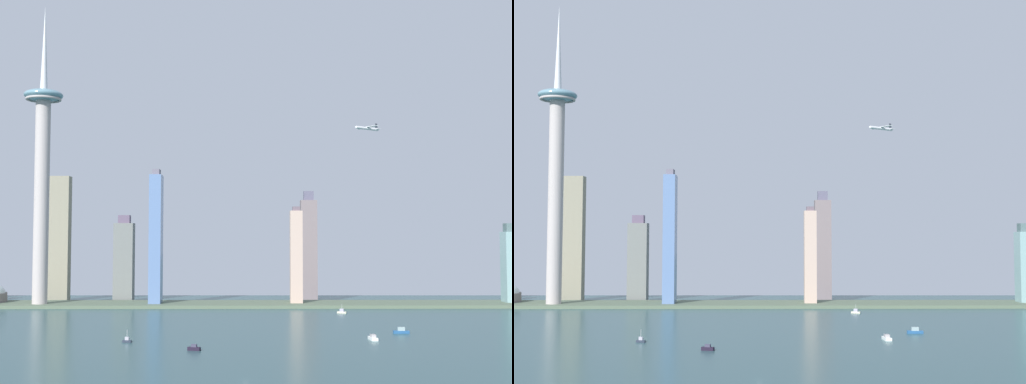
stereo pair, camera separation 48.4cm
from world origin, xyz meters
The scene contains 15 objects.
ground_plane centered at (0.00, 0.00, 0.00)m, with size 6000.00×6000.00×0.00m, color #28494C.
waterfront_pier centered at (0.00, 447.82, 1.72)m, with size 910.13×78.38×3.45m, color #576751.
observation_tower centered at (-235.15, 433.32, 167.08)m, with size 44.33×44.33×346.94m.
skyscraper_0 centered at (304.91, 453.62, 44.41)m, with size 12.70×22.03×94.93m.
skyscraper_1 centered at (-234.00, 511.87, 77.46)m, with size 24.66×17.11×154.92m.
skyscraper_3 centered at (56.03, 446.34, 55.50)m, with size 13.98×17.23×114.09m.
skyscraper_5 centered at (78.14, 540.05, 65.48)m, with size 20.74×22.20×138.27m.
skyscraper_6 centered at (-151.88, 500.51, 49.94)m, with size 23.58×19.36×105.93m.
skyscraper_7 centered at (-105.56, 442.22, 76.38)m, with size 13.61×25.19×156.97m.
boat_0 centered at (97.34, 358.69, 1.68)m, with size 9.89×6.54×9.71m.
boat_1 centered at (94.96, 154.62, 1.57)m, with size 5.78×14.06×4.24m.
boat_2 centered at (124.51, 194.37, 1.81)m, with size 13.04×4.82×5.03m.
boat_3 centered at (-87.90, 143.26, 1.52)m, with size 7.03×3.75×9.51m.
boat_4 centered at (-35.70, 103.46, 1.59)m, with size 9.24×5.35×4.21m.
airplane centered at (128.72, 380.00, 195.77)m, with size 29.49×27.66×8.04m.
Camera 2 is at (2.40, -399.30, 74.43)m, focal length 51.28 mm.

